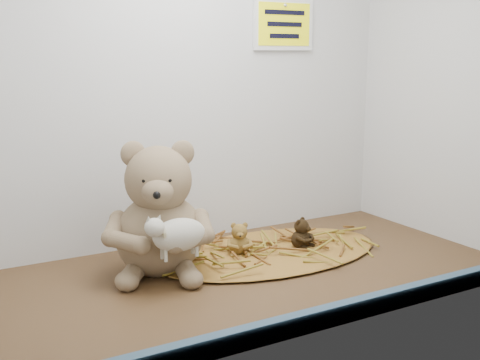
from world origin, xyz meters
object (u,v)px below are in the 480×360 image
main_teddy (159,208)px  toy_lamb (179,235)px  mini_teddy_tan (239,237)px  mini_teddy_brown (301,232)px

main_teddy → toy_lamb: bearing=-66.0°
main_teddy → mini_teddy_tan: main_teddy is taller
mini_teddy_brown → main_teddy: bearing=140.8°
mini_teddy_tan → mini_teddy_brown: bearing=12.8°
main_teddy → mini_teddy_brown: size_ratio=3.95×
main_teddy → toy_lamb: (0.00, -10.49, -3.34)cm
main_teddy → toy_lamb: 11.01cm
main_teddy → mini_teddy_tan: 22.15cm
mini_teddy_tan → mini_teddy_brown: (15.41, -3.24, -0.13)cm
toy_lamb → mini_teddy_brown: 36.62cm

